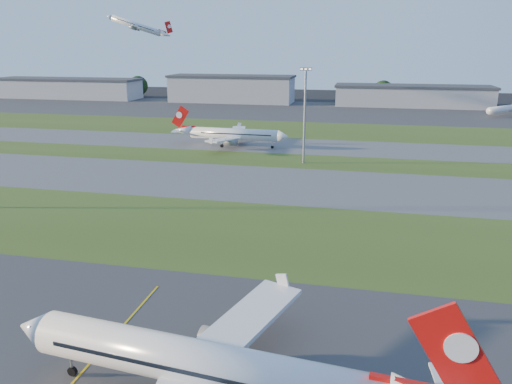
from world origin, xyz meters
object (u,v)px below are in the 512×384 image
(airliner_parked, at_px, (204,366))
(mini_jet_near, at_px, (505,109))
(airliner_taxiing, at_px, (233,134))
(light_mast_centre, at_px, (305,109))

(airliner_parked, distance_m, mini_jet_near, 228.78)
(mini_jet_near, bearing_deg, airliner_taxiing, 176.20)
(mini_jet_near, height_order, light_mast_centre, light_mast_centre)
(airliner_taxiing, distance_m, light_mast_centre, 33.16)
(airliner_taxiing, height_order, mini_jet_near, airliner_taxiing)
(airliner_taxiing, relative_size, mini_jet_near, 1.63)
(light_mast_centre, bearing_deg, mini_jet_near, 55.84)
(airliner_parked, distance_m, airliner_taxiing, 121.21)
(mini_jet_near, relative_size, light_mast_centre, 0.86)
(airliner_taxiing, bearing_deg, airliner_parked, 105.94)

